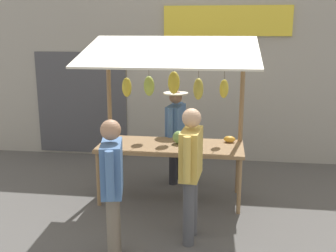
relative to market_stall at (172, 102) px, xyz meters
name	(u,v)px	position (x,y,z in m)	size (l,w,h in m)	color
ground_plane	(171,198)	(0.01, 0.04, -1.55)	(40.00, 40.00, 0.00)	#514F4C
street_backdrop	(183,75)	(0.05, -2.16, 0.15)	(9.00, 0.30, 3.40)	#9E998E
market_stall	(172,102)	(0.00, 0.00, 0.00)	(2.50, 1.46, 2.50)	olive
vendor_with_sunhat	(176,129)	(0.03, -0.71, -0.60)	(0.41, 0.68, 1.60)	#232328
shopper_with_ponytail	(191,165)	(-0.40, 1.26, -0.56)	(0.26, 0.72, 1.70)	#4C4C51
shopper_in_striped_shirt	(112,181)	(0.43, 1.82, -0.58)	(0.32, 0.69, 1.66)	#726656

